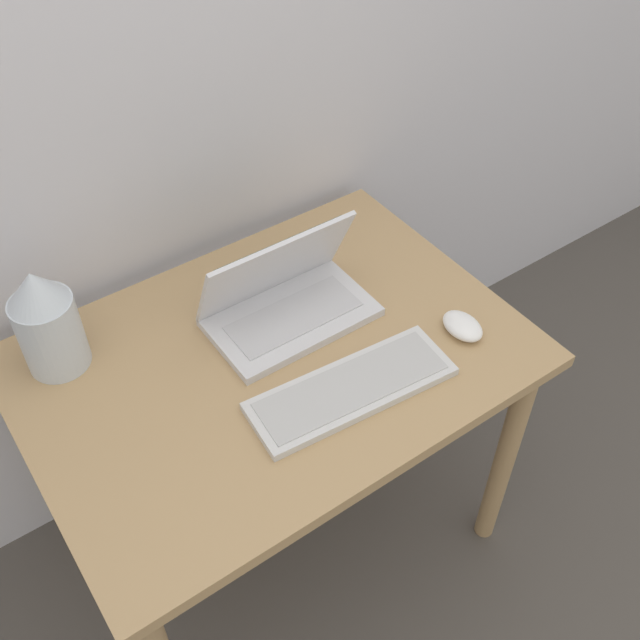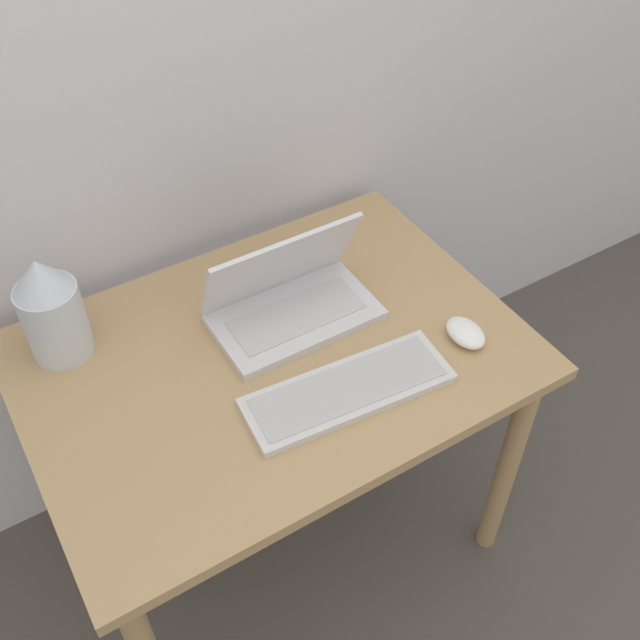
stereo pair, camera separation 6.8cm
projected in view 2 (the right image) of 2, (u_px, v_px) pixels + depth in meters
The scene contains 6 objects.
wall_back at pixel (153, 25), 1.43m from camera, with size 6.00×0.05×2.50m.
desk at pixel (275, 384), 1.62m from camera, with size 1.02×0.73×0.72m.
laptop at pixel (289, 298), 1.59m from camera, with size 0.35×0.21×0.21m.
keyboard at pixel (348, 390), 1.46m from camera, with size 0.43×0.18×0.02m.
mouse at pixel (466, 333), 1.56m from camera, with size 0.07×0.10×0.04m.
vase at pixel (51, 309), 1.47m from camera, with size 0.12×0.12×0.24m.
Camera 2 is at (-0.46, -0.58, 1.86)m, focal length 42.00 mm.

